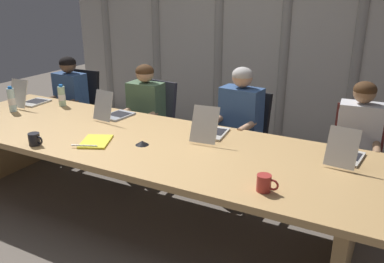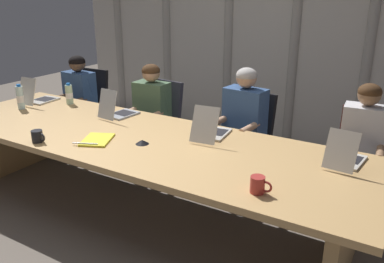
# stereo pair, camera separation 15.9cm
# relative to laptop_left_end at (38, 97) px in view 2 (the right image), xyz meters

# --- Properties ---
(ground_plane) EXTENTS (11.29, 11.29, 0.00)m
(ground_plane) POSITION_rel_laptop_left_end_xyz_m (1.62, -0.30, -0.78)
(ground_plane) COLOR #6B6056
(conference_table) EXTENTS (4.00, 1.25, 0.72)m
(conference_table) POSITION_rel_laptop_left_end_xyz_m (1.62, -0.30, -0.19)
(conference_table) COLOR tan
(conference_table) RESTS_ON ground_plane
(curtain_backdrop) EXTENTS (5.64, 0.17, 2.92)m
(curtain_backdrop) POSITION_rel_laptop_left_end_xyz_m (1.63, 2.23, 0.68)
(curtain_backdrop) COLOR beige
(curtain_backdrop) RESTS_ON ground_plane
(laptop_left_end) EXTENTS (0.24, 0.42, 0.30)m
(laptop_left_end) POSITION_rel_laptop_left_end_xyz_m (0.00, 0.00, 0.00)
(laptop_left_end) COLOR beige
(laptop_left_end) RESTS_ON conference_table
(laptop_left_mid) EXTENTS (0.25, 0.40, 0.29)m
(laptop_left_mid) POSITION_rel_laptop_left_end_xyz_m (1.10, 0.05, -0.00)
(laptop_left_mid) COLOR #A8ADB7
(laptop_left_mid) RESTS_ON conference_table
(laptop_center) EXTENTS (0.27, 0.47, 0.30)m
(laptop_center) POSITION_rel_laptop_left_end_xyz_m (2.16, 0.02, 0.00)
(laptop_center) COLOR beige
(laptop_center) RESTS_ON conference_table
(laptop_right_mid) EXTENTS (0.25, 0.42, 0.29)m
(laptop_right_mid) POSITION_rel_laptop_left_end_xyz_m (3.26, 0.02, -0.00)
(laptop_right_mid) COLOR beige
(laptop_right_mid) RESTS_ON conference_table
(office_chair_left_end) EXTENTS (0.60, 0.60, 0.94)m
(office_chair_left_end) POSITION_rel_laptop_left_end_xyz_m (-0.04, 0.73, -0.42)
(office_chair_left_end) COLOR black
(office_chair_left_end) RESTS_ON ground_plane
(office_chair_left_mid) EXTENTS (0.60, 0.60, 0.92)m
(office_chair_left_mid) POSITION_rel_laptop_left_end_xyz_m (1.08, 0.73, -0.43)
(office_chair_left_mid) COLOR #2D2D38
(office_chair_left_mid) RESTS_ON ground_plane
(office_chair_center) EXTENTS (0.60, 0.60, 0.93)m
(office_chair_center) POSITION_rel_laptop_left_end_xyz_m (2.18, 0.73, -0.43)
(office_chair_center) COLOR black
(office_chair_center) RESTS_ON ground_plane
(office_chair_right_mid) EXTENTS (0.60, 0.60, 0.92)m
(office_chair_right_mid) POSITION_rel_laptop_left_end_xyz_m (3.28, 0.73, -0.43)
(office_chair_right_mid) COLOR #511E19
(office_chair_right_mid) RESTS_ON ground_plane
(person_left_end) EXTENTS (0.43, 0.56, 1.15)m
(person_left_end) POSITION_rel_laptop_left_end_xyz_m (-0.05, 0.57, -0.12)
(person_left_end) COLOR #335184
(person_left_end) RESTS_ON ground_plane
(person_left_mid) EXTENTS (0.40, 0.55, 1.15)m
(person_left_mid) POSITION_rel_laptop_left_end_xyz_m (1.07, 0.57, -0.12)
(person_left_mid) COLOR #4C6B4C
(person_left_mid) RESTS_ON ground_plane
(person_center) EXTENTS (0.44, 0.57, 1.22)m
(person_center) POSITION_rel_laptop_left_end_xyz_m (2.18, 0.58, -0.08)
(person_center) COLOR #335184
(person_center) RESTS_ON ground_plane
(person_right_mid) EXTENTS (0.40, 0.57, 1.19)m
(person_right_mid) POSITION_rel_laptop_left_end_xyz_m (3.29, 0.57, -0.10)
(person_right_mid) COLOR silver
(person_right_mid) RESTS_ON ground_plane
(water_bottle_primary) EXTENTS (0.08, 0.08, 0.23)m
(water_bottle_primary) POSITION_rel_laptop_left_end_xyz_m (0.34, 0.14, 0.05)
(water_bottle_primary) COLOR #ADD1B2
(water_bottle_primary) RESTS_ON conference_table
(water_bottle_secondary) EXTENTS (0.07, 0.07, 0.26)m
(water_bottle_secondary) POSITION_rel_laptop_left_end_xyz_m (0.05, -0.26, 0.06)
(water_bottle_secondary) COLOR silver
(water_bottle_secondary) RESTS_ON conference_table
(coffee_mug_near) EXTENTS (0.14, 0.09, 0.11)m
(coffee_mug_near) POSITION_rel_laptop_left_end_xyz_m (2.88, -0.70, -0.00)
(coffee_mug_near) COLOR #B2332D
(coffee_mug_near) RESTS_ON conference_table
(coffee_mug_far) EXTENTS (0.14, 0.09, 0.10)m
(coffee_mug_far) POSITION_rel_laptop_left_end_xyz_m (0.99, -0.82, -0.01)
(coffee_mug_far) COLOR black
(coffee_mug_far) RESTS_ON conference_table
(conference_mic_left_side) EXTENTS (0.11, 0.11, 0.03)m
(conference_mic_left_side) POSITION_rel_laptop_left_end_xyz_m (1.76, -0.41, -0.04)
(conference_mic_left_side) COLOR black
(conference_mic_left_side) RESTS_ON conference_table
(spiral_notepad) EXTENTS (0.32, 0.37, 0.03)m
(spiral_notepad) POSITION_rel_laptop_left_end_xyz_m (1.39, -0.55, -0.05)
(spiral_notepad) COLOR yellow
(spiral_notepad) RESTS_ON conference_table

